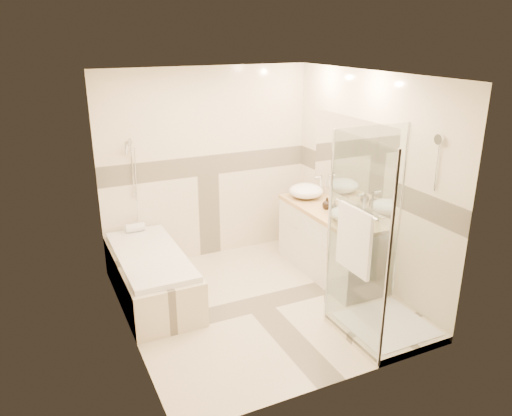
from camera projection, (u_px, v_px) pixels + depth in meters
name	position (u px, v px, depth m)	size (l,w,h in m)	color
room	(262.00, 197.00, 5.22)	(2.82, 3.02, 2.52)	beige
bathtub	(151.00, 273.00, 5.64)	(0.75, 1.70, 0.56)	beige
vanity	(329.00, 242.00, 6.17)	(0.58, 1.62, 0.85)	silver
shower_enclosure	(375.00, 286.00, 4.95)	(0.96, 0.93, 2.04)	beige
vessel_sink_near	(306.00, 191.00, 6.46)	(0.45, 0.45, 0.18)	white
vessel_sink_far	(348.00, 214.00, 5.68)	(0.40, 0.40, 0.16)	white
faucet_near	(320.00, 184.00, 6.53)	(0.11, 0.03, 0.27)	silver
faucet_far	(364.00, 203.00, 5.74)	(0.12, 0.03, 0.30)	silver
amenity_bottle_a	(334.00, 207.00, 5.91)	(0.07, 0.07, 0.14)	black
amenity_bottle_b	(327.00, 203.00, 6.05)	(0.11, 0.11, 0.15)	black
folded_towels	(299.00, 191.00, 6.62)	(0.14, 0.23, 0.07)	white
rolled_towel	(135.00, 228.00, 6.14)	(0.10, 0.10, 0.23)	white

